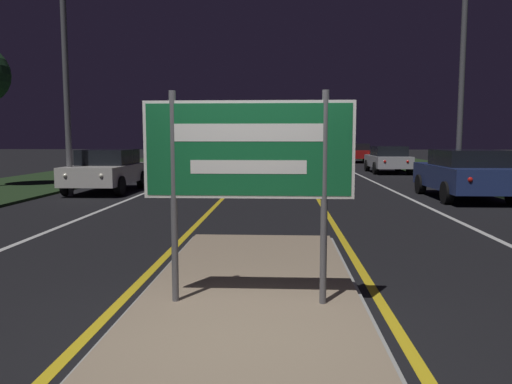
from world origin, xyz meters
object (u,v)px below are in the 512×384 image
object	(u,v)px
car_receding_2	(356,152)
highway_sign	(248,158)
car_receding_3	(303,149)
car_approaching_1	(182,156)
car_approaching_0	(107,170)
car_receding_0	(464,173)
car_receding_1	(388,159)

from	to	relation	value
car_receding_2	highway_sign	bearing A→B (deg)	-100.20
car_receding_2	car_receding_3	size ratio (longest dim) A/B	0.98
car_receding_2	car_approaching_1	xyz separation A→B (m)	(-11.88, -7.82, -0.02)
car_approaching_0	highway_sign	bearing A→B (deg)	-64.30
car_receding_0	car_receding_2	world-z (taller)	car_receding_0
car_approaching_1	car_receding_2	bearing A→B (deg)	33.37
car_receding_2	car_approaching_0	bearing A→B (deg)	-118.08
car_receding_2	car_approaching_1	size ratio (longest dim) A/B	0.91
highway_sign	car_approaching_0	distance (m)	12.95
car_receding_3	car_receding_0	bearing A→B (deg)	-84.98
highway_sign	car_receding_1	world-z (taller)	highway_sign
car_approaching_1	car_receding_3	bearing A→B (deg)	68.61
car_approaching_0	car_approaching_1	xyz separation A→B (m)	(-0.25, 13.96, -0.00)
car_receding_1	highway_sign	bearing A→B (deg)	-105.38
car_receding_0	car_receding_3	distance (m)	37.09
highway_sign	car_approaching_0	world-z (taller)	highway_sign
car_receding_2	car_receding_3	distance (m)	14.05
car_receding_3	car_approaching_1	distance (m)	23.02
car_receding_0	car_receding_3	world-z (taller)	car_receding_0
car_receding_2	car_receding_1	bearing A→B (deg)	-90.45
highway_sign	car_receding_0	xyz separation A→B (m)	(5.78, 10.10, -0.83)
highway_sign	car_receding_0	size ratio (longest dim) A/B	0.51
car_receding_3	highway_sign	bearing A→B (deg)	-93.09
highway_sign	car_receding_0	world-z (taller)	highway_sign
car_approaching_1	car_receding_0	bearing A→B (deg)	-53.11
car_receding_0	car_receding_3	size ratio (longest dim) A/B	0.96
car_receding_0	car_receding_2	distance (m)	23.33
highway_sign	car_receding_2	bearing A→B (deg)	79.80
car_receding_3	car_approaching_1	xyz separation A→B (m)	(-8.40, -21.44, 0.00)
car_receding_3	car_approaching_0	distance (m)	36.32
car_receding_2	car_approaching_0	xyz separation A→B (m)	(-11.62, -21.78, -0.02)
car_receding_2	car_receding_0	bearing A→B (deg)	-90.58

